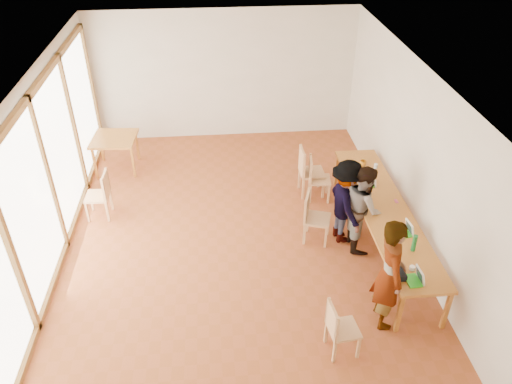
{
  "coord_description": "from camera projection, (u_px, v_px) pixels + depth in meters",
  "views": [
    {
      "loc": [
        -0.26,
        -6.96,
        5.62
      ],
      "look_at": [
        0.34,
        -0.24,
        1.1
      ],
      "focal_mm": 35.0,
      "sensor_mm": 36.0,
      "label": 1
    }
  ],
  "objects": [
    {
      "name": "wall_front",
      "position": [
        255.0,
        377.0,
        4.77
      ],
      "size": [
        6.0,
        0.1,
        3.0
      ],
      "primitive_type": "cube",
      "color": "silver",
      "rests_on": "ground"
    },
    {
      "name": "green_bottle",
      "position": [
        414.0,
        243.0,
        7.37
      ],
      "size": [
        0.07,
        0.07,
        0.28
      ],
      "primitive_type": "cylinder",
      "color": "#15622A",
      "rests_on": "communal_table"
    },
    {
      "name": "side_table",
      "position": [
        114.0,
        141.0,
        10.5
      ],
      "size": [
        0.9,
        0.9,
        0.75
      ],
      "rotation": [
        0.0,
        0.0,
        -0.07
      ],
      "color": "#C0752A",
      "rests_on": "ground"
    },
    {
      "name": "chair_near",
      "position": [
        338.0,
        324.0,
        6.56
      ],
      "size": [
        0.44,
        0.44,
        0.45
      ],
      "rotation": [
        0.0,
        0.0,
        0.12
      ],
      "color": "tan",
      "rests_on": "ground"
    },
    {
      "name": "ground",
      "position": [
        236.0,
        237.0,
        8.91
      ],
      "size": [
        8.0,
        8.0,
        0.0
      ],
      "primitive_type": "plane",
      "color": "#9D4B26",
      "rests_on": "ground"
    },
    {
      "name": "laptop_far",
      "position": [
        372.0,
        181.0,
        8.94
      ],
      "size": [
        0.28,
        0.3,
        0.22
      ],
      "rotation": [
        0.0,
        0.0,
        -0.28
      ],
      "color": "green",
      "rests_on": "communal_table"
    },
    {
      "name": "communal_table",
      "position": [
        384.0,
        210.0,
        8.37
      ],
      "size": [
        0.8,
        4.0,
        0.75
      ],
      "color": "#C0752A",
      "rests_on": "ground"
    },
    {
      "name": "wall_right",
      "position": [
        413.0,
        156.0,
        8.3
      ],
      "size": [
        0.1,
        8.0,
        3.0
      ],
      "primitive_type": "cube",
      "color": "silver",
      "rests_on": "ground"
    },
    {
      "name": "black_pouch",
      "position": [
        399.0,
        273.0,
        6.97
      ],
      "size": [
        0.16,
        0.26,
        0.09
      ],
      "primitive_type": "cube",
      "color": "black",
      "rests_on": "communal_table"
    },
    {
      "name": "clear_glass",
      "position": [
        376.0,
        166.0,
        9.41
      ],
      "size": [
        0.07,
        0.07,
        0.09
      ],
      "primitive_type": "cylinder",
      "color": "silver",
      "rests_on": "communal_table"
    },
    {
      "name": "person_far",
      "position": [
        346.0,
        202.0,
        8.45
      ],
      "size": [
        0.71,
        1.08,
        1.56
      ],
      "primitive_type": "imported",
      "rotation": [
        0.0,
        0.0,
        1.71
      ],
      "color": "gray",
      "rests_on": "ground"
    },
    {
      "name": "laptop_mid",
      "position": [
        407.0,
        230.0,
        7.76
      ],
      "size": [
        0.24,
        0.27,
        0.21
      ],
      "rotation": [
        0.0,
        0.0,
        0.11
      ],
      "color": "green",
      "rests_on": "communal_table"
    },
    {
      "name": "chair_mid",
      "position": [
        312.0,
        212.0,
        8.56
      ],
      "size": [
        0.55,
        0.55,
        0.49
      ],
      "rotation": [
        0.0,
        0.0,
        -0.33
      ],
      "color": "tan",
      "rests_on": "ground"
    },
    {
      "name": "person_mid",
      "position": [
        363.0,
        207.0,
        8.32
      ],
      "size": [
        0.61,
        0.77,
        1.55
      ],
      "primitive_type": "imported",
      "rotation": [
        0.0,
        0.0,
        1.54
      ],
      "color": "gray",
      "rests_on": "ground"
    },
    {
      "name": "person_near",
      "position": [
        390.0,
        274.0,
        6.83
      ],
      "size": [
        0.46,
        0.67,
        1.78
      ],
      "primitive_type": "imported",
      "rotation": [
        0.0,
        0.0,
        1.52
      ],
      "color": "gray",
      "rests_on": "ground"
    },
    {
      "name": "laptop_near",
      "position": [
        417.0,
        278.0,
        6.87
      ],
      "size": [
        0.24,
        0.27,
        0.22
      ],
      "rotation": [
        0.0,
        0.0,
        0.06
      ],
      "color": "green",
      "rests_on": "communal_table"
    },
    {
      "name": "yellow_mug",
      "position": [
        363.0,
        163.0,
        9.49
      ],
      "size": [
        0.14,
        0.14,
        0.1
      ],
      "primitive_type": "imported",
      "rotation": [
        0.0,
        0.0,
        -0.12
      ],
      "color": "#C47A17",
      "rests_on": "communal_table"
    },
    {
      "name": "pink_phone",
      "position": [
        396.0,
        201.0,
        8.51
      ],
      "size": [
        0.05,
        0.1,
        0.01
      ],
      "primitive_type": "cube",
      "color": "#C7456A",
      "rests_on": "communal_table"
    },
    {
      "name": "condiment_cup",
      "position": [
        412.0,
        268.0,
        7.08
      ],
      "size": [
        0.08,
        0.08,
        0.06
      ],
      "primitive_type": "cylinder",
      "color": "white",
      "rests_on": "communal_table"
    },
    {
      "name": "chair_empty",
      "position": [
        315.0,
        174.0,
        9.63
      ],
      "size": [
        0.46,
        0.46,
        0.48
      ],
      "rotation": [
        0.0,
        0.0,
        -0.12
      ],
      "color": "tan",
      "rests_on": "ground"
    },
    {
      "name": "chair_spare",
      "position": [
        101.0,
        190.0,
        9.13
      ],
      "size": [
        0.45,
        0.45,
        0.49
      ],
      "rotation": [
        0.0,
        0.0,
        3.1
      ],
      "color": "tan",
      "rests_on": "ground"
    },
    {
      "name": "chair_far",
      "position": [
        307.0,
        167.0,
        9.73
      ],
      "size": [
        0.48,
        0.48,
        0.53
      ],
      "rotation": [
        0.0,
        0.0,
        0.02
      ],
      "color": "tan",
      "rests_on": "ground"
    },
    {
      "name": "ceiling",
      "position": [
        231.0,
        74.0,
        7.23
      ],
      "size": [
        6.0,
        8.0,
        0.04
      ],
      "primitive_type": "cube",
      "color": "white",
      "rests_on": "wall_back"
    },
    {
      "name": "wall_back",
      "position": [
        224.0,
        75.0,
        11.39
      ],
      "size": [
        6.0,
        0.1,
        3.0
      ],
      "primitive_type": "cube",
      "color": "silver",
      "rests_on": "ground"
    },
    {
      "name": "window_wall",
      "position": [
        46.0,
        173.0,
        7.85
      ],
      "size": [
        0.1,
        8.0,
        3.0
      ],
      "primitive_type": "cube",
      "color": "white",
      "rests_on": "ground"
    }
  ]
}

